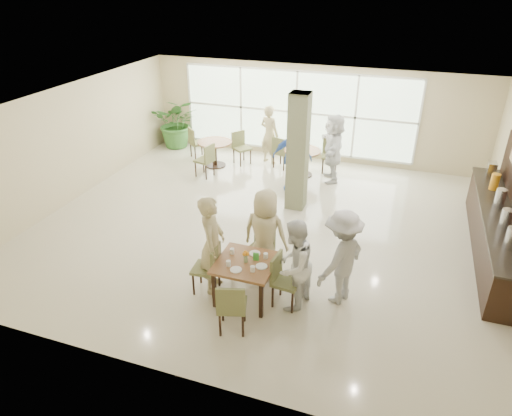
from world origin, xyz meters
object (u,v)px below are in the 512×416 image
(teen_left, at_px, (212,245))
(adult_a, at_px, (292,158))
(potted_plant, at_px, (177,123))
(teen_right, at_px, (294,265))
(main_table, at_px, (246,266))
(round_table_right, at_px, (302,157))
(adult_standing, at_px, (269,135))
(teen_standing, at_px, (341,257))
(teen_far, at_px, (265,234))
(buffet_counter, at_px, (495,229))
(adult_b, at_px, (333,148))
(round_table_left, at_px, (215,148))

(teen_left, bearing_deg, adult_a, -16.12)
(potted_plant, bearing_deg, teen_right, -49.29)
(main_table, distance_m, round_table_right, 5.63)
(teen_left, height_order, adult_standing, teen_left)
(teen_standing, bearing_deg, teen_far, -75.58)
(teen_standing, bearing_deg, adult_a, -128.95)
(teen_left, bearing_deg, teen_standing, -92.95)
(teen_right, bearing_deg, adult_a, -152.56)
(teen_left, bearing_deg, buffet_counter, -72.57)
(potted_plant, xyz_separation_m, adult_b, (5.23, -1.02, 0.12))
(adult_standing, bearing_deg, teen_far, 128.64)
(round_table_left, relative_size, teen_far, 0.57)
(teen_right, bearing_deg, buffet_counter, 142.82)
(buffet_counter, height_order, adult_a, buffet_counter)
(main_table, height_order, teen_left, teen_left)
(buffet_counter, xyz_separation_m, teen_left, (-4.88, -2.93, 0.37))
(potted_plant, bearing_deg, adult_b, -11.00)
(main_table, height_order, round_table_left, same)
(round_table_right, relative_size, teen_right, 0.62)
(main_table, height_order, buffet_counter, buffet_counter)
(teen_left, xyz_separation_m, adult_b, (1.10, 5.49, 0.01))
(teen_standing, bearing_deg, teen_right, -33.90)
(round_table_right, distance_m, buffet_counter, 5.31)
(round_table_right, height_order, teen_standing, teen_standing)
(adult_b, bearing_deg, round_table_right, -108.17)
(teen_standing, bearing_deg, buffet_counter, 158.73)
(adult_standing, bearing_deg, round_table_left, 50.69)
(main_table, relative_size, round_table_left, 0.99)
(round_table_left, height_order, adult_standing, adult_standing)
(teen_left, bearing_deg, teen_right, -104.04)
(teen_standing, bearing_deg, adult_b, -142.25)
(round_table_left, height_order, potted_plant, potted_plant)
(potted_plant, height_order, teen_left, teen_left)
(teen_left, bearing_deg, adult_standing, -5.13)
(potted_plant, relative_size, teen_standing, 0.93)
(round_table_left, xyz_separation_m, adult_standing, (1.42, 0.78, 0.32))
(teen_right, relative_size, teen_standing, 0.95)
(main_table, height_order, adult_standing, adult_standing)
(round_table_left, bearing_deg, teen_right, -54.82)
(round_table_right, relative_size, adult_b, 0.55)
(round_table_right, distance_m, potted_plant, 4.50)
(teen_standing, bearing_deg, round_table_right, -133.69)
(teen_left, distance_m, adult_standing, 6.23)
(round_table_right, xyz_separation_m, adult_b, (0.85, -0.05, 0.37))
(buffet_counter, distance_m, adult_standing, 6.64)
(adult_b, bearing_deg, teen_standing, -2.60)
(adult_b, bearing_deg, teen_left, -26.07)
(round_table_right, bearing_deg, potted_plant, 167.57)
(round_table_left, relative_size, buffet_counter, 0.21)
(teen_left, relative_size, adult_standing, 1.06)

